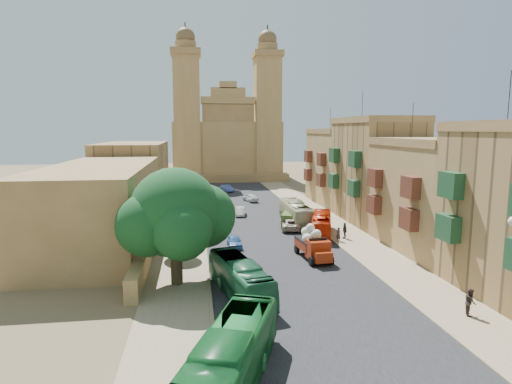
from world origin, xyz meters
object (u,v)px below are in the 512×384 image
object	(u,v)px
car_dkblue	(214,200)
car_cream	(291,224)
pedestrian_b	(470,302)
car_blue_a	(234,241)
olive_pickup	(290,219)
pedestrian_a	(338,234)
ficus_tree	(176,216)
car_blue_b	(227,189)
street_tree_c	(182,191)
car_white_a	(240,211)
bus_cream_east	(296,213)
car_white_b	(251,198)
bus_green_north	(240,277)
bus_red_east	(321,224)
street_tree_d	(184,181)
bus_green_south	(229,362)
street_tree_b	(179,200)
red_truck	(313,244)
church	(226,140)
pedestrian_c	(345,231)
street_tree_a	(174,219)

from	to	relation	value
car_dkblue	car_cream	bearing A→B (deg)	-56.25
pedestrian_b	car_blue_a	bearing A→B (deg)	59.90
olive_pickup	pedestrian_a	bearing A→B (deg)	-66.62
ficus_tree	car_dkblue	distance (m)	37.03
ficus_tree	car_blue_b	size ratio (longest dim) A/B	2.27
street_tree_c	car_white_a	world-z (taller)	street_tree_c
bus_cream_east	car_white_a	world-z (taller)	bus_cream_east
car_blue_a	pedestrian_b	xyz separation A→B (m)	(13.85, -18.77, 0.30)
bus_cream_east	car_dkblue	world-z (taller)	bus_cream_east
car_cream	car_white_b	xyz separation A→B (m)	(-2.19, 21.20, -0.01)
olive_pickup	pedestrian_a	distance (m)	8.88
car_cream	car_blue_b	distance (m)	33.56
olive_pickup	bus_green_north	xyz separation A→B (m)	(-8.78, -21.93, 0.48)
street_tree_c	bus_red_east	world-z (taller)	street_tree_c
bus_cream_east	car_cream	xyz separation A→B (m)	(-1.40, -3.14, -0.76)
ficus_tree	street_tree_d	distance (m)	44.07
bus_green_south	car_dkblue	xyz separation A→B (m)	(1.50, 51.25, -0.88)
street_tree_c	car_dkblue	bearing A→B (deg)	41.66
street_tree_b	car_dkblue	bearing A→B (deg)	73.09
bus_green_south	ficus_tree	bearing A→B (deg)	122.18
car_white_a	olive_pickup	bearing A→B (deg)	-46.50
olive_pickup	car_blue_a	world-z (taller)	olive_pickup
car_white_b	pedestrian_b	world-z (taller)	pedestrian_b
red_truck	pedestrian_a	distance (m)	7.44
church	ficus_tree	size ratio (longest dim) A/B	3.91
street_tree_b	car_cream	bearing A→B (deg)	-12.71
ficus_tree	car_dkblue	xyz separation A→B (m)	(4.42, 36.44, -4.88)
pedestrian_c	street_tree_d	bearing A→B (deg)	-150.28
red_truck	pedestrian_c	bearing A→B (deg)	51.11
car_white_b	street_tree_a	bearing A→B (deg)	51.76
bus_red_east	bus_green_south	bearing A→B (deg)	83.17
car_blue_a	pedestrian_a	world-z (taller)	pedestrian_a
ficus_tree	bus_green_south	bearing A→B (deg)	-78.85
street_tree_c	car_dkblue	xyz separation A→B (m)	(5.00, 4.45, -2.26)
street_tree_c	bus_green_north	distance (m)	35.42
red_truck	car_cream	world-z (taller)	red_truck
car_cream	pedestrian_b	distance (m)	26.40
car_dkblue	street_tree_c	bearing A→B (deg)	-128.28
bus_green_south	pedestrian_b	size ratio (longest dim) A/B	5.93
car_cream	pedestrian_b	world-z (taller)	pedestrian_b
bus_cream_east	car_white_a	xyz separation A→B (m)	(-6.58, 6.33, -0.84)
pedestrian_b	pedestrian_c	distance (m)	20.54
bus_green_south	bus_red_east	bearing A→B (deg)	86.56
red_truck	pedestrian_c	size ratio (longest dim) A/B	3.11
car_white_a	car_dkblue	xyz separation A→B (m)	(-3.37, 10.04, 0.01)
street_tree_a	bus_green_north	distance (m)	12.38
street_tree_b	car_white_b	size ratio (longest dim) A/B	1.33
street_tree_a	bus_green_north	bearing A→B (deg)	-64.59
red_truck	olive_pickup	world-z (taller)	red_truck
street_tree_c	pedestrian_b	distance (m)	45.33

